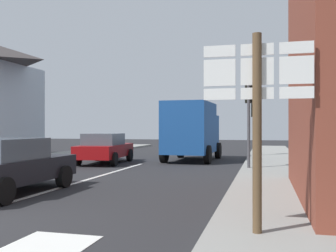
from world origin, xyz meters
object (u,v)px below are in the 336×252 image
sedan_far (105,148)px  delivery_truck (192,130)px  route_sign_post (257,111)px  traffic_light_far_right (254,116)px  sedan_near (7,165)px  traffic_light_near_right (249,104)px

sedan_far → delivery_truck: delivery_truck is taller
delivery_truck → route_sign_post: size_ratio=1.58×
sedan_far → traffic_light_far_right: size_ratio=1.32×
delivery_truck → route_sign_post: (3.62, -13.97, 0.35)m
sedan_near → traffic_light_near_right: bearing=50.2°
sedan_near → route_sign_post: bearing=-22.7°
sedan_near → route_sign_post: 7.12m
sedan_near → traffic_light_near_right: traffic_light_near_right is taller
traffic_light_near_right → traffic_light_far_right: 7.22m
delivery_truck → traffic_light_far_right: 4.46m
traffic_light_near_right → traffic_light_far_right: traffic_light_near_right is taller
sedan_near → route_sign_post: route_sign_post is taller
delivery_truck → route_sign_post: 14.43m
sedan_near → traffic_light_far_right: 15.63m
route_sign_post → traffic_light_near_right: 9.89m
sedan_far → traffic_light_far_right: traffic_light_far_right is taller
sedan_far → traffic_light_near_right: 7.42m
sedan_far → delivery_truck: 4.71m
delivery_truck → route_sign_post: bearing=-75.5°
sedan_near → delivery_truck: bearing=75.8°
delivery_truck → sedan_near: bearing=-104.2°
sedan_far → traffic_light_far_right: 9.12m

